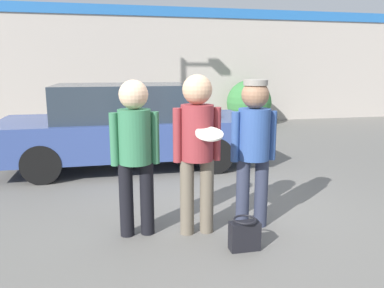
{
  "coord_description": "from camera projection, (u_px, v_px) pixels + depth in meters",
  "views": [
    {
      "loc": [
        -1.16,
        -4.13,
        1.78
      ],
      "look_at": [
        -0.29,
        -0.12,
        0.95
      ],
      "focal_mm": 35.0,
      "sensor_mm": 36.0,
      "label": 1
    }
  ],
  "objects": [
    {
      "name": "person_left",
      "position": [
        135.0,
        146.0,
        3.89
      ],
      "size": [
        0.51,
        0.34,
        1.67
      ],
      "color": "black",
      "rests_on": "ground"
    },
    {
      "name": "person_right",
      "position": [
        254.0,
        141.0,
        4.1
      ],
      "size": [
        0.52,
        0.35,
        1.66
      ],
      "color": "#2D3347",
      "rests_on": "ground"
    },
    {
      "name": "storefront_building",
      "position": [
        146.0,
        66.0,
        11.82
      ],
      "size": [
        24.0,
        0.22,
        3.64
      ],
      "color": "#B2A89E",
      "rests_on": "ground"
    },
    {
      "name": "handbag",
      "position": [
        245.0,
        235.0,
        3.71
      ],
      "size": [
        0.3,
        0.23,
        0.33
      ],
      "color": "black",
      "rests_on": "ground"
    },
    {
      "name": "person_middle_with_frisbee",
      "position": [
        197.0,
        141.0,
        3.93
      ],
      "size": [
        0.51,
        0.56,
        1.72
      ],
      "color": "#665B4C",
      "rests_on": "ground"
    },
    {
      "name": "parked_car_near",
      "position": [
        127.0,
        126.0,
        6.86
      ],
      "size": [
        4.51,
        1.95,
        1.49
      ],
      "color": "#334784",
      "rests_on": "ground"
    },
    {
      "name": "shrub",
      "position": [
        249.0,
        102.0,
        11.85
      ],
      "size": [
        1.41,
        1.41,
        1.41
      ],
      "color": "#387A3D",
      "rests_on": "ground"
    },
    {
      "name": "ground_plane",
      "position": [
        213.0,
        217.0,
        4.56
      ],
      "size": [
        56.0,
        56.0,
        0.0
      ],
      "primitive_type": "plane",
      "color": "#66635E"
    }
  ]
}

